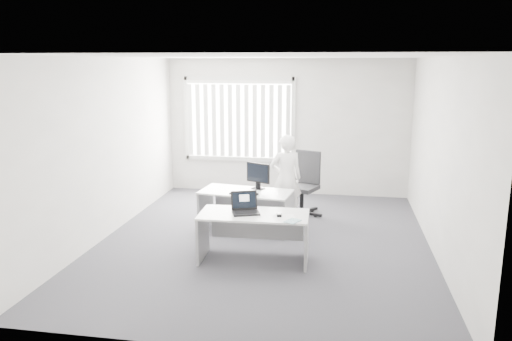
% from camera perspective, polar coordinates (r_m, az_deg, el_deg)
% --- Properties ---
extents(ground, '(6.00, 6.00, 0.00)m').
position_cam_1_polar(ground, '(7.80, 0.90, -8.11)').
color(ground, '#4E4D54').
rests_on(ground, ground).
extents(wall_back, '(5.00, 0.02, 2.80)m').
position_cam_1_polar(wall_back, '(10.37, 3.52, 4.96)').
color(wall_back, silver).
rests_on(wall_back, ground).
extents(wall_front, '(5.00, 0.02, 2.80)m').
position_cam_1_polar(wall_front, '(4.57, -4.92, -4.58)').
color(wall_front, silver).
rests_on(wall_front, ground).
extents(wall_left, '(0.02, 6.00, 2.80)m').
position_cam_1_polar(wall_left, '(8.19, -16.62, 2.50)').
color(wall_left, silver).
rests_on(wall_left, ground).
extents(wall_right, '(0.02, 6.00, 2.80)m').
position_cam_1_polar(wall_right, '(7.47, 20.24, 1.34)').
color(wall_right, silver).
rests_on(wall_right, ground).
extents(ceiling, '(5.00, 6.00, 0.02)m').
position_cam_1_polar(ceiling, '(7.31, 0.98, 12.91)').
color(ceiling, white).
rests_on(ceiling, wall_back).
extents(window, '(2.32, 0.06, 1.76)m').
position_cam_1_polar(window, '(10.47, -1.97, 5.87)').
color(window, beige).
rests_on(window, wall_back).
extents(blinds, '(2.20, 0.10, 1.50)m').
position_cam_1_polar(blinds, '(10.42, -2.04, 5.67)').
color(blinds, white).
rests_on(blinds, wall_back).
extents(desk_near, '(1.52, 0.75, 0.68)m').
position_cam_1_polar(desk_near, '(6.94, -0.25, -6.45)').
color(desk_near, silver).
rests_on(desk_near, ground).
extents(desk_far, '(1.54, 0.87, 0.67)m').
position_cam_1_polar(desk_far, '(8.16, -1.16, -3.64)').
color(desk_far, silver).
rests_on(desk_far, ground).
extents(office_chair, '(0.85, 0.85, 1.15)m').
position_cam_1_polar(office_chair, '(9.12, 5.41, -2.79)').
color(office_chair, black).
rests_on(office_chair, ground).
extents(person, '(0.65, 0.53, 1.53)m').
position_cam_1_polar(person, '(8.57, 3.43, -0.93)').
color(person, white).
rests_on(person, ground).
extents(laptop, '(0.45, 0.43, 0.28)m').
position_cam_1_polar(laptop, '(6.83, -1.17, -3.82)').
color(laptop, black).
rests_on(laptop, desk_near).
extents(paper_sheet, '(0.32, 0.26, 0.00)m').
position_cam_1_polar(paper_sheet, '(6.77, 3.18, -5.25)').
color(paper_sheet, white).
rests_on(paper_sheet, desk_near).
extents(mouse, '(0.08, 0.12, 0.05)m').
position_cam_1_polar(mouse, '(6.77, 2.67, -5.03)').
color(mouse, '#B2B2B4').
rests_on(mouse, paper_sheet).
extents(booklet, '(0.23, 0.26, 0.01)m').
position_cam_1_polar(booklet, '(6.57, 4.19, -5.78)').
color(booklet, white).
rests_on(booklet, desk_near).
extents(keyboard, '(0.47, 0.22, 0.02)m').
position_cam_1_polar(keyboard, '(7.90, -1.40, -2.67)').
color(keyboard, black).
rests_on(keyboard, desk_far).
extents(monitor, '(0.45, 0.30, 0.44)m').
position_cam_1_polar(monitor, '(8.19, 0.24, -0.63)').
color(monitor, black).
rests_on(monitor, desk_far).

